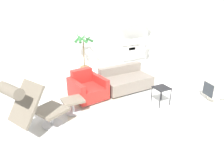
% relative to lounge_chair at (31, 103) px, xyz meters
% --- Properties ---
extents(ground_plane, '(12.00, 12.00, 0.00)m').
position_rel_lounge_chair_xyz_m(ground_plane, '(1.89, 0.17, -0.70)').
color(ground_plane, silver).
extents(wall_back, '(12.00, 0.09, 2.80)m').
position_rel_lounge_chair_xyz_m(wall_back, '(1.89, 3.39, 0.70)').
color(wall_back, silver).
rests_on(wall_back, ground_plane).
extents(wall_right, '(0.06, 12.00, 2.80)m').
position_rel_lounge_chair_xyz_m(wall_right, '(5.28, 0.17, 0.70)').
color(wall_right, silver).
rests_on(wall_right, ground_plane).
extents(round_rug, '(1.90, 1.90, 0.01)m').
position_rel_lounge_chair_xyz_m(round_rug, '(1.65, 0.01, -0.70)').
color(round_rug, '#BCB29E').
rests_on(round_rug, ground_plane).
extents(lounge_chair, '(1.27, 1.00, 1.19)m').
position_rel_lounge_chair_xyz_m(lounge_chair, '(0.00, 0.00, 0.00)').
color(lounge_chair, '#BCBCC1').
rests_on(lounge_chair, ground_plane).
extents(ottoman, '(0.48, 0.41, 0.36)m').
position_rel_lounge_chair_xyz_m(ottoman, '(0.94, 0.44, -0.43)').
color(ottoman, '#BCBCC1').
rests_on(ottoman, ground_plane).
extents(armchair_red, '(0.91, 0.94, 0.75)m').
position_rel_lounge_chair_xyz_m(armchair_red, '(1.53, 1.00, -0.43)').
color(armchair_red, silver).
rests_on(armchair_red, ground_plane).
extents(couch_low, '(1.43, 0.92, 0.64)m').
position_rel_lounge_chair_xyz_m(couch_low, '(2.75, 1.09, -0.46)').
color(couch_low, black).
rests_on(couch_low, ground_plane).
extents(side_table, '(0.37, 0.37, 0.46)m').
position_rel_lounge_chair_xyz_m(side_table, '(3.03, -0.16, -0.30)').
color(side_table, black).
rests_on(side_table, ground_plane).
extents(crt_television, '(0.53, 0.50, 0.52)m').
position_rel_lounge_chair_xyz_m(crt_television, '(4.44, -0.63, -0.42)').
color(crt_television, beige).
rests_on(crt_television, ground_plane).
extents(potted_plant, '(0.64, 0.65, 1.42)m').
position_rel_lounge_chair_xyz_m(potted_plant, '(2.20, 2.93, 0.01)').
color(potted_plant, brown).
rests_on(potted_plant, ground_plane).
extents(shelf_unit, '(1.32, 0.28, 2.02)m').
position_rel_lounge_chair_xyz_m(shelf_unit, '(4.30, 3.07, 0.30)').
color(shelf_unit, '#BCBCC1').
rests_on(shelf_unit, ground_plane).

